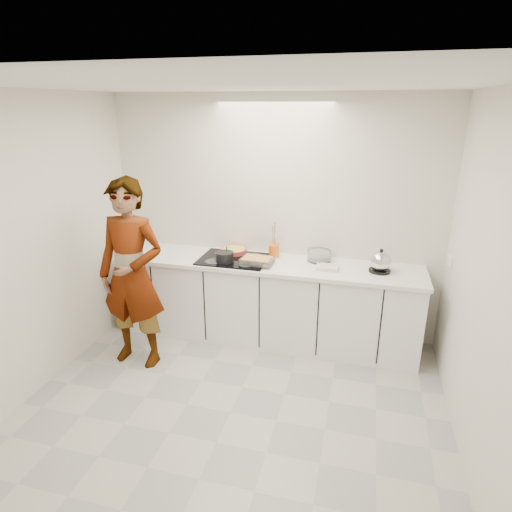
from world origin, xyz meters
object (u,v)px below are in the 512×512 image
(kettle, at_px, (380,262))
(utensil_crock, at_px, (274,251))
(baking_dish, at_px, (257,260))
(cook, at_px, (132,275))
(tart_dish, at_px, (234,250))
(saucepan, at_px, (225,257))
(mixing_bowl, at_px, (319,256))
(hob, at_px, (234,259))

(kettle, bearing_deg, utensil_crock, 171.61)
(baking_dish, bearing_deg, cook, -149.56)
(tart_dish, height_order, utensil_crock, utensil_crock)
(saucepan, distance_m, mixing_bowl, 0.99)
(hob, xyz_separation_m, tart_dish, (-0.06, 0.18, 0.03))
(saucepan, bearing_deg, baking_dish, 5.18)
(kettle, height_order, utensil_crock, kettle)
(hob, xyz_separation_m, saucepan, (-0.06, -0.12, 0.06))
(utensil_crock, height_order, cook, cook)
(mixing_bowl, bearing_deg, utensil_crock, 179.98)
(tart_dish, relative_size, mixing_bowl, 1.24)
(mixing_bowl, distance_m, kettle, 0.64)
(kettle, bearing_deg, mixing_bowl, 165.26)
(saucepan, xyz_separation_m, cook, (-0.73, -0.60, -0.04))
(hob, relative_size, kettle, 2.75)
(saucepan, relative_size, utensil_crock, 1.42)
(hob, distance_m, tart_dish, 0.19)
(hob, height_order, cook, cook)
(hob, distance_m, baking_dish, 0.30)
(tart_dish, relative_size, utensil_crock, 2.73)
(kettle, xyz_separation_m, utensil_crock, (-1.11, 0.16, -0.03))
(kettle, bearing_deg, tart_dish, 174.61)
(hob, relative_size, mixing_bowl, 2.33)
(tart_dish, height_order, baking_dish, baking_dish)
(cook, bearing_deg, mixing_bowl, 30.57)
(kettle, height_order, cook, cook)
(saucepan, height_order, cook, cook)
(kettle, relative_size, cook, 0.14)
(utensil_crock, distance_m, cook, 1.50)
(hob, bearing_deg, tart_dish, 107.75)
(baking_dish, distance_m, mixing_bowl, 0.66)
(cook, bearing_deg, saucepan, 41.32)
(mixing_bowl, xyz_separation_m, kettle, (0.62, -0.16, 0.05))
(tart_dish, relative_size, baking_dish, 1.13)
(kettle, distance_m, utensil_crock, 1.12)
(baking_dish, height_order, mixing_bowl, mixing_bowl)
(tart_dish, xyz_separation_m, utensil_crock, (0.45, 0.02, 0.03))
(saucepan, xyz_separation_m, kettle, (1.57, 0.15, 0.04))
(hob, height_order, mixing_bowl, mixing_bowl)
(kettle, xyz_separation_m, cook, (-2.30, -0.75, -0.08))
(baking_dish, xyz_separation_m, mixing_bowl, (0.60, 0.28, 0.00))
(baking_dish, bearing_deg, hob, 162.92)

